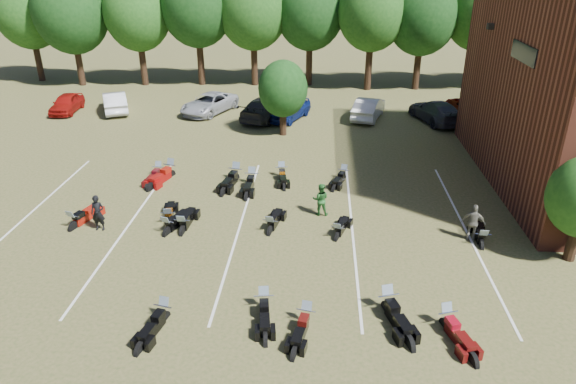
# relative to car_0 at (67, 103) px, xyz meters

# --- Properties ---
(ground) EXTENTS (160.00, 160.00, 0.00)m
(ground) POSITION_rel_car_0_xyz_m (18.73, -19.67, -0.69)
(ground) COLOR brown
(ground) RESTS_ON ground
(car_0) EXTENTS (1.94, 4.16, 1.38)m
(car_0) POSITION_rel_car_0_xyz_m (0.00, 0.00, 0.00)
(car_0) COLOR maroon
(car_0) RESTS_ON ground
(car_1) EXTENTS (3.35, 4.90, 1.53)m
(car_1) POSITION_rel_car_0_xyz_m (3.60, 0.38, 0.08)
(car_1) COLOR silver
(car_1) RESTS_ON ground
(car_2) EXTENTS (4.25, 5.67, 1.43)m
(car_2) POSITION_rel_car_0_xyz_m (10.80, 0.56, 0.03)
(car_2) COLOR #9B9DA3
(car_2) RESTS_ON ground
(car_3) EXTENTS (3.91, 5.87, 1.58)m
(car_3) POSITION_rel_car_0_xyz_m (15.24, -0.70, 0.10)
(car_3) COLOR black
(car_3) RESTS_ON ground
(car_4) EXTENTS (3.42, 4.86, 1.54)m
(car_4) POSITION_rel_car_0_xyz_m (16.90, -0.67, 0.08)
(car_4) COLOR navy
(car_4) RESTS_ON ground
(car_5) EXTENTS (2.87, 4.92, 1.53)m
(car_5) POSITION_rel_car_0_xyz_m (22.68, -0.08, 0.08)
(car_5) COLOR beige
(car_5) RESTS_ON ground
(car_6) EXTENTS (3.11, 5.51, 1.45)m
(car_6) POSITION_rel_car_0_xyz_m (30.06, -0.25, 0.04)
(car_6) COLOR #5D0D05
(car_6) RESTS_ON ground
(car_7) EXTENTS (3.65, 5.62, 1.52)m
(car_7) POSITION_rel_car_0_xyz_m (27.39, -0.59, 0.07)
(car_7) COLOR #313135
(car_7) RESTS_ON ground
(person_black) EXTENTS (0.61, 0.41, 1.64)m
(person_black) POSITION_rel_car_0_xyz_m (9.64, -17.55, 0.13)
(person_black) COLOR black
(person_black) RESTS_ON ground
(person_green) EXTENTS (0.76, 0.60, 1.56)m
(person_green) POSITION_rel_car_0_xyz_m (19.30, -15.48, 0.09)
(person_green) COLOR #215A22
(person_green) RESTS_ON ground
(person_grey) EXTENTS (1.03, 0.64, 1.64)m
(person_grey) POSITION_rel_car_0_xyz_m (25.72, -17.37, 0.13)
(person_grey) COLOR #605D52
(person_grey) RESTS_ON ground
(motorcycle_2) EXTENTS (1.12, 2.22, 1.18)m
(motorcycle_2) POSITION_rel_car_0_xyz_m (14.19, -23.39, -0.69)
(motorcycle_2) COLOR black
(motorcycle_2) RESTS_ON ground
(motorcycle_3) EXTENTS (0.98, 2.27, 1.22)m
(motorcycle_3) POSITION_rel_car_0_xyz_m (17.45, -22.64, -0.69)
(motorcycle_3) COLOR black
(motorcycle_3) RESTS_ON ground
(motorcycle_4) EXTENTS (1.46, 2.57, 1.36)m
(motorcycle_4) POSITION_rel_car_0_xyz_m (21.64, -22.43, -0.69)
(motorcycle_4) COLOR black
(motorcycle_4) RESTS_ON ground
(motorcycle_5) EXTENTS (1.08, 2.19, 1.17)m
(motorcycle_5) POSITION_rel_car_0_xyz_m (18.90, -23.29, -0.69)
(motorcycle_5) COLOR black
(motorcycle_5) RESTS_ON ground
(motorcycle_6) EXTENTS (1.33, 2.35, 1.25)m
(motorcycle_6) POSITION_rel_car_0_xyz_m (23.46, -23.15, -0.69)
(motorcycle_6) COLOR #480B0A
(motorcycle_6) RESTS_ON ground
(motorcycle_7) EXTENTS (1.39, 2.44, 1.30)m
(motorcycle_7) POSITION_rel_car_0_xyz_m (8.44, -17.54, -0.69)
(motorcycle_7) COLOR maroon
(motorcycle_7) RESTS_ON ground
(motorcycle_8) EXTENTS (1.02, 2.21, 1.19)m
(motorcycle_8) POSITION_rel_car_0_xyz_m (12.52, -16.88, -0.69)
(motorcycle_8) COLOR black
(motorcycle_8) RESTS_ON ground
(motorcycle_9) EXTENTS (0.85, 2.31, 1.27)m
(motorcycle_9) POSITION_rel_car_0_xyz_m (13.34, -17.60, -0.69)
(motorcycle_9) COLOR black
(motorcycle_9) RESTS_ON ground
(motorcycle_10) EXTENTS (1.38, 2.37, 1.26)m
(motorcycle_10) POSITION_rel_car_0_xyz_m (12.71, -17.73, -0.69)
(motorcycle_10) COLOR black
(motorcycle_10) RESTS_ON ground
(motorcycle_11) EXTENTS (1.11, 2.27, 1.22)m
(motorcycle_11) POSITION_rel_car_0_xyz_m (17.15, -17.35, -0.69)
(motorcycle_11) COLOR black
(motorcycle_11) RESTS_ON ground
(motorcycle_12) EXTENTS (1.22, 2.09, 1.11)m
(motorcycle_12) POSITION_rel_car_0_xyz_m (20.05, -17.66, -0.69)
(motorcycle_12) COLOR black
(motorcycle_12) RESTS_ON ground
(motorcycle_13) EXTENTS (0.87, 2.19, 1.19)m
(motorcycle_13) POSITION_rel_car_0_xyz_m (26.01, -17.92, -0.69)
(motorcycle_13) COLOR black
(motorcycle_13) RESTS_ON ground
(motorcycle_14) EXTENTS (0.86, 2.20, 1.20)m
(motorcycle_14) POSITION_rel_car_0_xyz_m (10.50, -11.65, -0.69)
(motorcycle_14) COLOR #460A0B
(motorcycle_14) RESTS_ON ground
(motorcycle_15) EXTENTS (1.54, 2.64, 1.40)m
(motorcycle_15) POSITION_rel_car_0_xyz_m (11.14, -11.58, -0.69)
(motorcycle_15) COLOR maroon
(motorcycle_15) RESTS_ON ground
(motorcycle_16) EXTENTS (1.28, 2.63, 1.41)m
(motorcycle_16) POSITION_rel_car_0_xyz_m (14.77, -11.87, -0.69)
(motorcycle_16) COLOR black
(motorcycle_16) RESTS_ON ground
(motorcycle_17) EXTENTS (1.01, 2.24, 1.20)m
(motorcycle_17) POSITION_rel_car_0_xyz_m (17.18, -11.26, -0.69)
(motorcycle_17) COLOR black
(motorcycle_17) RESTS_ON ground
(motorcycle_18) EXTENTS (0.83, 2.40, 1.33)m
(motorcycle_18) POSITION_rel_car_0_xyz_m (15.69, -12.34, -0.69)
(motorcycle_18) COLOR black
(motorcycle_18) RESTS_ON ground
(motorcycle_20) EXTENTS (1.34, 2.19, 1.16)m
(motorcycle_20) POSITION_rel_car_0_xyz_m (20.50, -11.38, -0.69)
(motorcycle_20) COLOR black
(motorcycle_20) RESTS_ON ground
(tree_line) EXTENTS (56.00, 6.00, 9.79)m
(tree_line) POSITION_rel_car_0_xyz_m (17.73, 9.33, 5.62)
(tree_line) COLOR black
(tree_line) RESTS_ON ground
(young_tree_midfield) EXTENTS (3.20, 3.20, 4.70)m
(young_tree_midfield) POSITION_rel_car_0_xyz_m (16.73, -4.17, 2.40)
(young_tree_midfield) COLOR black
(young_tree_midfield) RESTS_ON ground
(parking_lines) EXTENTS (20.10, 14.00, 0.01)m
(parking_lines) POSITION_rel_car_0_xyz_m (15.73, -16.67, -0.68)
(parking_lines) COLOR silver
(parking_lines) RESTS_ON ground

